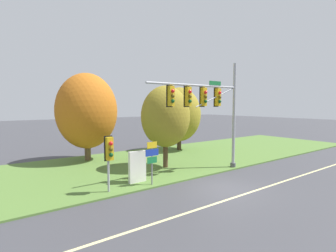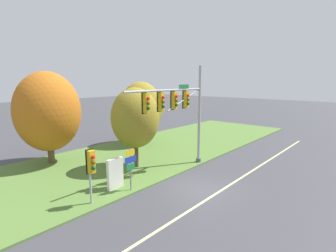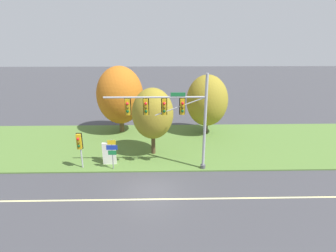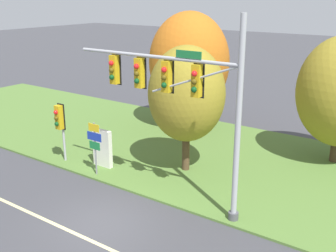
# 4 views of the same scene
# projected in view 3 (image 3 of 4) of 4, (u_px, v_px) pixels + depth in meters

# --- Properties ---
(ground_plane) EXTENTS (160.00, 160.00, 0.00)m
(ground_plane) POSITION_uv_depth(u_px,v_px,m) (151.00, 189.00, 18.60)
(ground_plane) COLOR #3D3D42
(lane_stripe) EXTENTS (36.00, 0.16, 0.01)m
(lane_stripe) POSITION_uv_depth(u_px,v_px,m) (150.00, 199.00, 17.46)
(lane_stripe) COLOR beige
(lane_stripe) RESTS_ON ground
(grass_verge) EXTENTS (48.00, 11.50, 0.10)m
(grass_verge) POSITION_uv_depth(u_px,v_px,m) (154.00, 144.00, 26.38)
(grass_verge) COLOR #517533
(grass_verge) RESTS_ON ground
(traffic_signal_mast) EXTENTS (7.85, 0.49, 7.69)m
(traffic_signal_mast) POSITION_uv_depth(u_px,v_px,m) (172.00, 113.00, 19.83)
(traffic_signal_mast) COLOR #9EA0A5
(traffic_signal_mast) RESTS_ON grass_verge
(pedestrian_signal_near_kerb) EXTENTS (0.46, 0.55, 3.04)m
(pedestrian_signal_near_kerb) POSITION_uv_depth(u_px,v_px,m) (79.00, 144.00, 20.64)
(pedestrian_signal_near_kerb) COLOR #9EA0A5
(pedestrian_signal_near_kerb) RESTS_ON grass_verge
(route_sign_post) EXTENTS (0.88, 0.08, 2.58)m
(route_sign_post) POSITION_uv_depth(u_px,v_px,m) (112.00, 150.00, 20.71)
(route_sign_post) COLOR slate
(route_sign_post) RESTS_ON grass_verge
(tree_nearest_road) EXTENTS (5.03, 5.03, 7.29)m
(tree_nearest_road) POSITION_uv_depth(u_px,v_px,m) (120.00, 95.00, 28.42)
(tree_nearest_road) COLOR brown
(tree_nearest_road) RESTS_ON grass_verge
(tree_left_of_mast) EXTENTS (3.63, 3.63, 6.08)m
(tree_left_of_mast) POSITION_uv_depth(u_px,v_px,m) (153.00, 114.00, 22.91)
(tree_left_of_mast) COLOR #4C3823
(tree_left_of_mast) RESTS_ON grass_verge
(tree_behind_signpost) EXTENTS (4.43, 4.43, 6.44)m
(tree_behind_signpost) POSITION_uv_depth(u_px,v_px,m) (207.00, 101.00, 28.11)
(tree_behind_signpost) COLOR #423021
(tree_behind_signpost) RESTS_ON grass_verge
(info_kiosk) EXTENTS (1.10, 0.24, 1.90)m
(info_kiosk) POSITION_uv_depth(u_px,v_px,m) (109.00, 154.00, 21.82)
(info_kiosk) COLOR silver
(info_kiosk) RESTS_ON grass_verge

